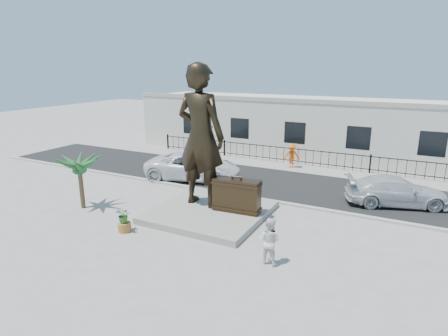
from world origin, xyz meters
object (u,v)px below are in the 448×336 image
Objects in this scene: car_white at (193,166)px; tourist at (269,241)px; suitcase at (237,195)px; statue at (201,136)px.

tourist is at bearing -148.16° from car_white.
suitcase is at bearing -144.70° from car_white.
car_white is (-3.13, 4.26, -2.90)m from statue.
statue is 6.63m from tourist.
statue is 3.91× the size of tourist.
suitcase is 1.27× the size of tourist.
tourist is (4.87, -3.46, -2.86)m from statue.
statue is 1.16× the size of car_white.
car_white is at bearing -39.15° from tourist.
suitcase is 4.45m from tourist.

